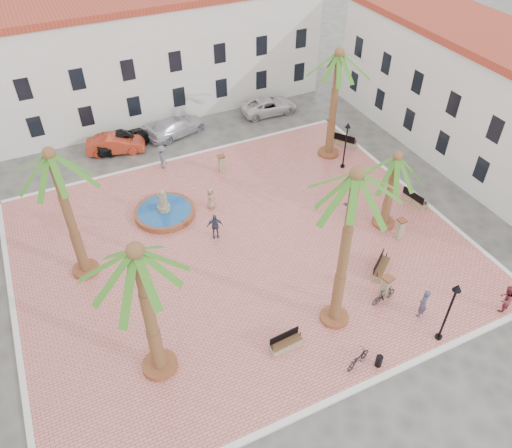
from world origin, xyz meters
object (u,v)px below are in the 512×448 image
object	(u,v)px
palm_ne	(338,65)
car_silver	(176,126)
car_red	(115,144)
cyclist_a	(423,303)
bench_se	(381,268)
bench_e	(414,200)
bench_s	(286,344)
bollard_e	(400,228)
bollard_n	(221,163)
palm_sw	(139,268)
pedestrian_north	(162,157)
pedestrian_fountain_b	(215,226)
car_white	(269,106)
palm_e	(396,167)
car_black	(121,139)
bench_ne	(344,142)
bicycle_b	(384,295)
lamppost_e	(346,138)
litter_bin	(379,361)
lamppost_s	(452,303)
pedestrian_east	(351,210)
bicycle_a	(358,359)
bollard_se	(386,287)
fountain	(165,211)
palm_s	(354,192)
pedestrian_fountain_a	(211,198)
cyclist_b	(505,299)
palm_nw	(54,168)

from	to	relation	value
palm_ne	car_silver	xyz separation A→B (m)	(-9.46, 7.98, -6.43)
car_red	cyclist_a	bearing A→B (deg)	-139.70
bench_se	bench_e	bearing A→B (deg)	-0.18
bench_s	car_silver	bearing A→B (deg)	81.52
bench_s	bollard_e	xyz separation A→B (m)	(10.12, 4.18, 0.47)
bollard_n	palm_sw	bearing A→B (deg)	-122.79
cyclist_a	pedestrian_north	bearing A→B (deg)	-88.66
pedestrian_fountain_b	car_white	world-z (taller)	pedestrian_fountain_b
palm_sw	palm_e	bearing A→B (deg)	14.09
car_black	car_silver	size ratio (longest dim) A/B	0.88
bench_ne	bicycle_b	size ratio (longest dim) A/B	1.22
lamppost_e	litter_bin	xyz separation A→B (m)	(-7.72, -15.01, -2.15)
lamppost_s	pedestrian_east	bearing A→B (deg)	83.58
bicycle_a	pedestrian_east	world-z (taller)	pedestrian_east
bollard_se	bollard_e	xyz separation A→B (m)	(3.74, 3.57, -0.05)
bollard_se	bicycle_a	distance (m)	4.77
litter_bin	bicycle_a	xyz separation A→B (m)	(-0.87, 0.49, 0.08)
bollard_n	car_black	world-z (taller)	car_black
bollard_se	bicycle_a	world-z (taller)	bollard_se
palm_sw	bollard_se	distance (m)	13.77
fountain	bench_se	bearing A→B (deg)	-46.94
palm_s	pedestrian_north	size ratio (longest dim) A/B	5.27
bollard_e	bench_ne	bearing A→B (deg)	74.91
palm_ne	lamppost_e	size ratio (longest dim) A/B	2.25
bollard_n	pedestrian_fountain_a	distance (m)	4.19
bench_se	lamppost_e	bearing A→B (deg)	32.35
palm_s	bicycle_b	world-z (taller)	palm_s
lamppost_s	bicycle_b	size ratio (longest dim) A/B	2.43
bollard_se	cyclist_a	world-z (taller)	cyclist_a
lamppost_e	bollard_se	xyz separation A→B (m)	(-4.85, -11.58, -1.70)
cyclist_b	pedestrian_fountain_b	world-z (taller)	cyclist_b
lamppost_s	car_white	world-z (taller)	lamppost_s
car_black	palm_s	bearing A→B (deg)	-176.96
palm_nw	cyclist_a	world-z (taller)	palm_nw
bollard_se	lamppost_e	bearing A→B (deg)	67.26
cyclist_b	lamppost_e	bearing A→B (deg)	-102.62
fountain	palm_s	xyz separation A→B (m)	(5.39, -12.02, 8.02)
car_black	fountain	bearing A→B (deg)	170.53
palm_nw	palm_s	bearing A→B (deg)	-39.47
palm_e	bicycle_a	bearing A→B (deg)	-132.95
bicycle_b	palm_nw	bearing A→B (deg)	49.73
palm_ne	cyclist_b	distance (m)	18.06
car_red	car_silver	bearing A→B (deg)	-68.73
bench_ne	car_red	world-z (taller)	car_red
pedestrian_east	car_black	bearing A→B (deg)	-138.91
palm_e	car_black	xyz separation A→B (m)	(-12.77, 16.43, -3.78)
pedestrian_fountain_a	pedestrian_east	world-z (taller)	pedestrian_east
lamppost_s	car_red	size ratio (longest dim) A/B	0.91
bench_ne	bench_s	bearing A→B (deg)	103.99
palm_nw	car_black	xyz separation A→B (m)	(5.22, 12.47, -6.50)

